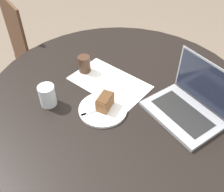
# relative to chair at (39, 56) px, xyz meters

# --- Properties ---
(ground_plane) EXTENTS (12.00, 12.00, 0.00)m
(ground_plane) POSITION_rel_chair_xyz_m (0.87, -0.42, -0.50)
(ground_plane) COLOR #6B5B4C
(dining_table) EXTENTS (1.39, 1.39, 0.78)m
(dining_table) POSITION_rel_chair_xyz_m (0.87, -0.42, 0.14)
(dining_table) COLOR black
(dining_table) RESTS_ON ground_plane
(chair) EXTENTS (0.58, 0.58, 0.99)m
(chair) POSITION_rel_chair_xyz_m (0.00, 0.00, 0.00)
(chair) COLOR #472D1E
(chair) RESTS_ON ground_plane
(paper_document) EXTENTS (0.46, 0.35, 0.00)m
(paper_document) POSITION_rel_chair_xyz_m (0.78, -0.36, 0.28)
(paper_document) COLOR white
(paper_document) RESTS_ON dining_table
(plate) EXTENTS (0.23, 0.23, 0.01)m
(plate) POSITION_rel_chair_xyz_m (0.84, -0.56, 0.28)
(plate) COLOR white
(plate) RESTS_ON dining_table
(cake_slice) EXTENTS (0.06, 0.10, 0.07)m
(cake_slice) POSITION_rel_chair_xyz_m (0.84, -0.54, 0.32)
(cake_slice) COLOR brown
(cake_slice) RESTS_ON plate
(fork) EXTENTS (0.12, 0.15, 0.00)m
(fork) POSITION_rel_chair_xyz_m (0.80, -0.59, 0.29)
(fork) COLOR silver
(fork) RESTS_ON plate
(coffee_glass) EXTENTS (0.07, 0.07, 0.10)m
(coffee_glass) POSITION_rel_chair_xyz_m (0.61, -0.32, 0.33)
(coffee_glass) COLOR #3D2619
(coffee_glass) RESTS_ON dining_table
(water_glass) EXTENTS (0.08, 0.08, 0.11)m
(water_glass) POSITION_rel_chair_xyz_m (0.57, -0.63, 0.33)
(water_glass) COLOR silver
(water_glass) RESTS_ON dining_table
(laptop) EXTENTS (0.42, 0.39, 0.25)m
(laptop) POSITION_rel_chair_xyz_m (1.21, -0.41, 0.32)
(laptop) COLOR gray
(laptop) RESTS_ON dining_table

